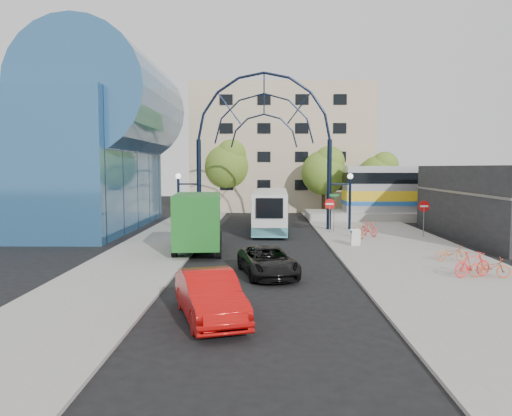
{
  "coord_description": "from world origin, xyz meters",
  "views": [
    {
      "loc": [
        0.0,
        -24.28,
        4.89
      ],
      "look_at": [
        -0.48,
        6.0,
        2.41
      ],
      "focal_mm": 35.0,
      "sensor_mm": 36.0,
      "label": 1
    }
  ],
  "objects_px": {
    "bike_near_b": "(369,229)",
    "bike_far_c": "(490,267)",
    "gateway_arch": "(264,119)",
    "green_truck": "(198,223)",
    "tree_north_b": "(228,164)",
    "tree_north_c": "(380,173)",
    "stop_sign": "(330,207)",
    "sandwich_board": "(356,235)",
    "train_car": "(481,189)",
    "bike_near_a": "(358,231)",
    "street_name_sign": "(334,205)",
    "bike_far_b": "(472,264)",
    "tree_north_a": "(325,170)",
    "city_bus": "(271,210)",
    "black_suv": "(268,261)",
    "bike_far_a": "(451,253)",
    "do_not_enter_sign": "(424,210)",
    "red_sedan": "(210,296)"
  },
  "relations": [
    {
      "from": "stop_sign",
      "to": "tree_north_c",
      "type": "bearing_deg",
      "value": 65.31
    },
    {
      "from": "city_bus",
      "to": "green_truck",
      "type": "distance_m",
      "value": 10.87
    },
    {
      "from": "green_truck",
      "to": "bike_near_b",
      "type": "relative_size",
      "value": 4.03
    },
    {
      "from": "train_car",
      "to": "bike_near_b",
      "type": "bearing_deg",
      "value": -137.0
    },
    {
      "from": "street_name_sign",
      "to": "bike_far_b",
      "type": "relative_size",
      "value": 1.5
    },
    {
      "from": "gateway_arch",
      "to": "sandwich_board",
      "type": "height_order",
      "value": "gateway_arch"
    },
    {
      "from": "gateway_arch",
      "to": "city_bus",
      "type": "relative_size",
      "value": 1.22
    },
    {
      "from": "gateway_arch",
      "to": "tree_north_c",
      "type": "xyz_separation_m",
      "value": [
        12.12,
        13.93,
        -4.28
      ]
    },
    {
      "from": "do_not_enter_sign",
      "to": "tree_north_c",
      "type": "xyz_separation_m",
      "value": [
        1.12,
        17.93,
        2.3
      ]
    },
    {
      "from": "do_not_enter_sign",
      "to": "bike_near_a",
      "type": "height_order",
      "value": "do_not_enter_sign"
    },
    {
      "from": "train_car",
      "to": "bike_far_a",
      "type": "distance_m",
      "value": 23.61
    },
    {
      "from": "tree_north_c",
      "to": "bike_far_c",
      "type": "bearing_deg",
      "value": -94.35
    },
    {
      "from": "bike_near_b",
      "to": "black_suv",
      "type": "bearing_deg",
      "value": -146.54
    },
    {
      "from": "stop_sign",
      "to": "tree_north_c",
      "type": "xyz_separation_m",
      "value": [
        7.32,
        15.93,
        2.28
      ]
    },
    {
      "from": "bike_far_a",
      "to": "tree_north_a",
      "type": "bearing_deg",
      "value": 12.17
    },
    {
      "from": "red_sedan",
      "to": "tree_north_c",
      "type": "bearing_deg",
      "value": 51.77
    },
    {
      "from": "green_truck",
      "to": "bike_near_a",
      "type": "distance_m",
      "value": 11.39
    },
    {
      "from": "tree_north_c",
      "to": "bike_near_a",
      "type": "xyz_separation_m",
      "value": [
        -5.77,
        -18.63,
        -3.69
      ]
    },
    {
      "from": "tree_north_b",
      "to": "tree_north_c",
      "type": "xyz_separation_m",
      "value": [
        16.0,
        -2.0,
        -0.99
      ]
    },
    {
      "from": "black_suv",
      "to": "bike_far_a",
      "type": "bearing_deg",
      "value": 5.84
    },
    {
      "from": "sandwich_board",
      "to": "black_suv",
      "type": "height_order",
      "value": "black_suv"
    },
    {
      "from": "stop_sign",
      "to": "train_car",
      "type": "xyz_separation_m",
      "value": [
        15.2,
        10.0,
        0.91
      ]
    },
    {
      "from": "gateway_arch",
      "to": "tree_north_b",
      "type": "height_order",
      "value": "gateway_arch"
    },
    {
      "from": "city_bus",
      "to": "bike_near_a",
      "type": "height_order",
      "value": "city_bus"
    },
    {
      "from": "gateway_arch",
      "to": "train_car",
      "type": "distance_m",
      "value": 22.27
    },
    {
      "from": "sandwich_board",
      "to": "city_bus",
      "type": "relative_size",
      "value": 0.09
    },
    {
      "from": "tree_north_a",
      "to": "bike_far_a",
      "type": "distance_m",
      "value": 25.53
    },
    {
      "from": "bike_far_c",
      "to": "tree_north_a",
      "type": "bearing_deg",
      "value": 19.17
    },
    {
      "from": "tree_north_a",
      "to": "city_bus",
      "type": "xyz_separation_m",
      "value": [
        -5.58,
        -11.76,
        -3.01
      ]
    },
    {
      "from": "red_sedan",
      "to": "do_not_enter_sign",
      "type": "bearing_deg",
      "value": 38.17
    },
    {
      "from": "tree_north_c",
      "to": "black_suv",
      "type": "xyz_separation_m",
      "value": [
        -11.94,
        -30.01,
        -3.62
      ]
    },
    {
      "from": "gateway_arch",
      "to": "tree_north_c",
      "type": "relative_size",
      "value": 2.1
    },
    {
      "from": "red_sedan",
      "to": "bike_far_b",
      "type": "bearing_deg",
      "value": 11.19
    },
    {
      "from": "do_not_enter_sign",
      "to": "tree_north_a",
      "type": "bearing_deg",
      "value": 107.03
    },
    {
      "from": "bike_far_a",
      "to": "bike_near_b",
      "type": "bearing_deg",
      "value": 18.23
    },
    {
      "from": "do_not_enter_sign",
      "to": "bike_near_b",
      "type": "bearing_deg",
      "value": 177.78
    },
    {
      "from": "bike_far_c",
      "to": "black_suv",
      "type": "bearing_deg",
      "value": 97.46
    },
    {
      "from": "tree_north_b",
      "to": "black_suv",
      "type": "relative_size",
      "value": 1.7
    },
    {
      "from": "sandwich_board",
      "to": "tree_north_b",
      "type": "xyz_separation_m",
      "value": [
        -9.48,
        23.95,
        4.52
      ]
    },
    {
      "from": "bike_near_b",
      "to": "bike_far_c",
      "type": "relative_size",
      "value": 1.01
    },
    {
      "from": "tree_north_b",
      "to": "city_bus",
      "type": "bearing_deg",
      "value": -74.35
    },
    {
      "from": "black_suv",
      "to": "stop_sign",
      "type": "bearing_deg",
      "value": 59.69
    },
    {
      "from": "gateway_arch",
      "to": "tree_north_b",
      "type": "xyz_separation_m",
      "value": [
        -3.88,
        15.93,
        -3.29
      ]
    },
    {
      "from": "street_name_sign",
      "to": "tree_north_b",
      "type": "bearing_deg",
      "value": 117.65
    },
    {
      "from": "train_car",
      "to": "red_sedan",
      "type": "distance_m",
      "value": 37.61
    },
    {
      "from": "gateway_arch",
      "to": "green_truck",
      "type": "height_order",
      "value": "gateway_arch"
    },
    {
      "from": "stop_sign",
      "to": "sandwich_board",
      "type": "height_order",
      "value": "stop_sign"
    },
    {
      "from": "street_name_sign",
      "to": "tree_north_a",
      "type": "distance_m",
      "value": 13.59
    },
    {
      "from": "tree_north_b",
      "to": "tree_north_c",
      "type": "bearing_deg",
      "value": -7.12
    },
    {
      "from": "tree_north_b",
      "to": "bike_near_a",
      "type": "distance_m",
      "value": 23.5
    }
  ]
}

